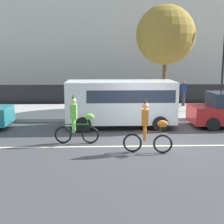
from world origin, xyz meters
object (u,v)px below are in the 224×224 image
object	(u,v)px
parade_cyclist_orange	(148,129)
pedestrian_onlooker	(184,92)
parked_van_white	(122,100)
parade_cyclist_lime	(77,122)
street_lamp_post	(224,44)

from	to	relation	value
parade_cyclist_orange	pedestrian_onlooker	xyz separation A→B (m)	(3.69, 9.25, 0.17)
parked_van_white	parade_cyclist_lime	bearing A→B (deg)	-125.20
parade_cyclist_orange	street_lamp_post	bearing A→B (deg)	54.44
parade_cyclist_lime	parade_cyclist_orange	world-z (taller)	same
parked_van_white	street_lamp_post	bearing A→B (deg)	31.39
parade_cyclist_lime	pedestrian_onlooker	size ratio (longest dim) A/B	1.19
parked_van_white	street_lamp_post	world-z (taller)	street_lamp_post
parade_cyclist_orange	street_lamp_post	size ratio (longest dim) A/B	0.33
parade_cyclist_orange	pedestrian_onlooker	bearing A→B (deg)	68.24
parade_cyclist_orange	pedestrian_onlooker	size ratio (longest dim) A/B	1.19
street_lamp_post	pedestrian_onlooker	xyz separation A→B (m)	(-1.86, 1.49, -2.97)
pedestrian_onlooker	parade_cyclist_orange	bearing A→B (deg)	-111.76
street_lamp_post	pedestrian_onlooker	distance (m)	3.81
parade_cyclist_lime	pedestrian_onlooker	xyz separation A→B (m)	(6.24, 7.98, 0.17)
parade_cyclist_lime	parade_cyclist_orange	distance (m)	2.85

